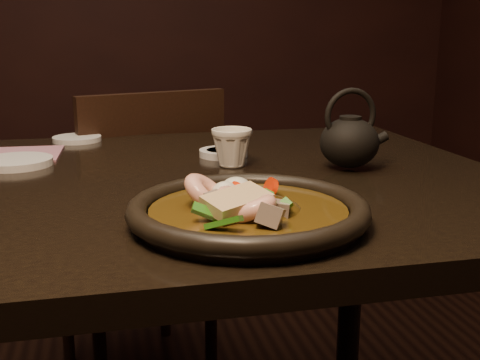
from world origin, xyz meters
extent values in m
cube|color=black|center=(0.00, 0.00, 0.73)|extent=(1.60, 0.90, 0.04)
cylinder|color=black|center=(0.72, 0.37, 0.35)|extent=(0.06, 0.06, 0.71)
cube|color=black|center=(0.17, 0.65, 0.41)|extent=(0.50, 0.50, 0.04)
cylinder|color=black|center=(0.28, 0.85, 0.20)|extent=(0.03, 0.03, 0.39)
cylinder|color=black|center=(0.38, 0.54, 0.20)|extent=(0.03, 0.03, 0.39)
cylinder|color=black|center=(-0.03, 0.75, 0.20)|extent=(0.03, 0.03, 0.39)
cylinder|color=black|center=(0.07, 0.44, 0.20)|extent=(0.03, 0.03, 0.39)
cube|color=black|center=(0.23, 0.48, 0.64)|extent=(0.37, 0.14, 0.42)
cylinder|color=black|center=(0.28, -0.27, 0.76)|extent=(0.29, 0.29, 0.01)
torus|color=black|center=(0.28, -0.27, 0.77)|extent=(0.31, 0.31, 0.03)
cylinder|color=#3B290A|center=(0.28, -0.27, 0.77)|extent=(0.26, 0.26, 0.01)
ellipsoid|color=#3B290A|center=(0.28, -0.27, 0.77)|extent=(0.14, 0.13, 0.04)
torus|color=#F0B297|center=(0.27, -0.28, 0.78)|extent=(0.08, 0.07, 0.05)
torus|color=#F0B297|center=(0.27, -0.31, 0.78)|extent=(0.09, 0.09, 0.04)
torus|color=#F0B297|center=(0.23, -0.25, 0.79)|extent=(0.08, 0.08, 0.06)
cube|color=gray|center=(0.28, -0.29, 0.78)|extent=(0.03, 0.04, 0.03)
cube|color=gray|center=(0.29, -0.35, 0.78)|extent=(0.04, 0.04, 0.04)
cube|color=gray|center=(0.31, -0.31, 0.78)|extent=(0.04, 0.04, 0.03)
cube|color=gray|center=(0.23, -0.27, 0.78)|extent=(0.04, 0.04, 0.03)
cube|color=gray|center=(0.27, -0.28, 0.78)|extent=(0.03, 0.03, 0.03)
cube|color=gray|center=(0.24, -0.29, 0.78)|extent=(0.04, 0.04, 0.03)
cylinder|color=red|center=(0.32, -0.23, 0.78)|extent=(0.03, 0.05, 0.05)
cylinder|color=red|center=(0.28, -0.25, 0.79)|extent=(0.05, 0.06, 0.04)
cylinder|color=red|center=(0.26, -0.30, 0.79)|extent=(0.06, 0.06, 0.04)
cylinder|color=red|center=(0.30, -0.26, 0.79)|extent=(0.05, 0.05, 0.04)
cube|color=#2A6B14|center=(0.31, -0.32, 0.78)|extent=(0.04, 0.02, 0.03)
cube|color=#2A6B14|center=(0.29, -0.20, 0.78)|extent=(0.05, 0.03, 0.02)
cube|color=#2A6B14|center=(0.23, -0.36, 0.78)|extent=(0.04, 0.04, 0.02)
cube|color=#2A6B14|center=(0.25, -0.26, 0.78)|extent=(0.04, 0.03, 0.03)
cube|color=#2A6B14|center=(0.22, -0.32, 0.78)|extent=(0.05, 0.02, 0.03)
cube|color=#2A6B14|center=(0.30, -0.28, 0.78)|extent=(0.04, 0.04, 0.03)
ellipsoid|color=beige|center=(0.25, -0.27, 0.78)|extent=(0.04, 0.04, 0.03)
ellipsoid|color=beige|center=(0.26, -0.25, 0.79)|extent=(0.03, 0.03, 0.03)
ellipsoid|color=beige|center=(0.25, -0.30, 0.78)|extent=(0.05, 0.05, 0.02)
ellipsoid|color=beige|center=(0.28, -0.28, 0.78)|extent=(0.05, 0.03, 0.02)
ellipsoid|color=beige|center=(0.28, -0.29, 0.78)|extent=(0.04, 0.04, 0.03)
ellipsoid|color=beige|center=(0.28, -0.22, 0.78)|extent=(0.04, 0.04, 0.03)
cube|color=#D3B37E|center=(0.26, -0.31, 0.79)|extent=(0.09, 0.08, 0.03)
cylinder|color=silver|center=(0.34, 0.16, 0.76)|extent=(0.10, 0.10, 0.01)
cylinder|color=silver|center=(-0.05, 0.16, 0.76)|extent=(0.13, 0.13, 0.01)
cylinder|color=silver|center=(0.05, 0.40, 0.76)|extent=(0.11, 0.11, 0.01)
imported|color=#EEE5CE|center=(0.33, 0.06, 0.79)|extent=(0.08, 0.08, 0.08)
cube|color=#945B69|center=(-0.06, 0.25, 0.75)|extent=(0.16, 0.16, 0.00)
ellipsoid|color=black|center=(0.53, -0.01, 0.80)|extent=(0.11, 0.11, 0.09)
cylinder|color=black|center=(0.53, -0.01, 0.84)|extent=(0.04, 0.04, 0.02)
cylinder|color=black|center=(0.59, 0.00, 0.80)|extent=(0.05, 0.02, 0.03)
torus|color=black|center=(0.53, -0.01, 0.85)|extent=(0.10, 0.02, 0.10)
camera|label=1|loc=(0.10, -0.99, 0.99)|focal=45.00mm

